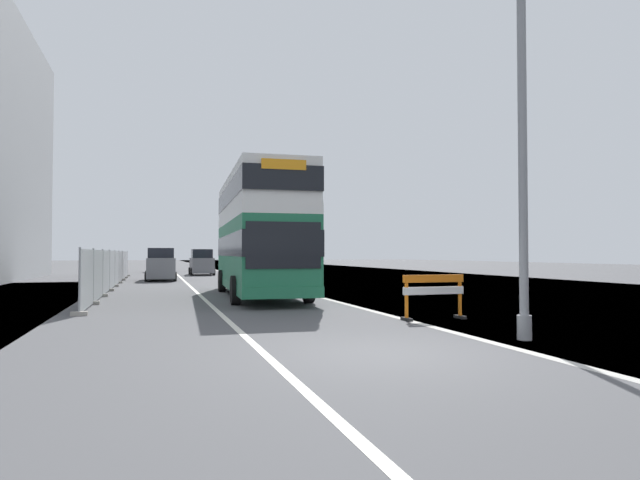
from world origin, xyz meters
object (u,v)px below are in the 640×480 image
at_px(car_receding_mid, 202,263).
at_px(car_receding_far, 160,261).
at_px(double_decker_bus, 259,233).
at_px(lamppost_foreground, 522,115).
at_px(roadworks_barrier, 434,291).
at_px(car_oncoming_near, 161,265).

relative_size(car_receding_mid, car_receding_far, 0.86).
bearing_deg(double_decker_bus, lamppost_foreground, -76.18).
bearing_deg(roadworks_barrier, car_receding_mid, 96.01).
bearing_deg(roadworks_barrier, car_oncoming_near, 105.88).
xyz_separation_m(car_oncoming_near, car_receding_mid, (3.33, 8.42, -0.01)).
bearing_deg(car_receding_mid, car_receding_far, 109.37).
distance_m(lamppost_foreground, car_oncoming_near, 28.12).
height_order(double_decker_bus, car_receding_far, double_decker_bus).
relative_size(lamppost_foreground, roadworks_barrier, 5.42).
distance_m(double_decker_bus, car_receding_mid, 23.09).
xyz_separation_m(roadworks_barrier, car_receding_far, (-6.56, 41.06, 0.31)).
xyz_separation_m(lamppost_foreground, car_oncoming_near, (-6.78, 27.06, -3.57)).
bearing_deg(roadworks_barrier, lamppost_foreground, -88.69).
bearing_deg(car_oncoming_near, car_receding_mid, 68.41).
bearing_deg(car_receding_mid, lamppost_foreground, -84.45).
bearing_deg(car_receding_far, roadworks_barrier, -80.92).
distance_m(car_receding_mid, car_receding_far, 9.62).
distance_m(lamppost_foreground, car_receding_far, 45.19).
bearing_deg(double_decker_bus, car_receding_far, 96.36).
bearing_deg(car_oncoming_near, roadworks_barrier, -74.12).
bearing_deg(roadworks_barrier, double_decker_bus, 108.44).
height_order(double_decker_bus, car_receding_mid, double_decker_bus).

